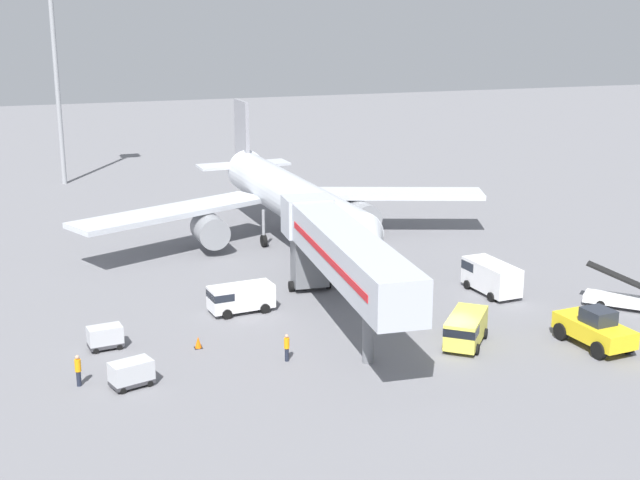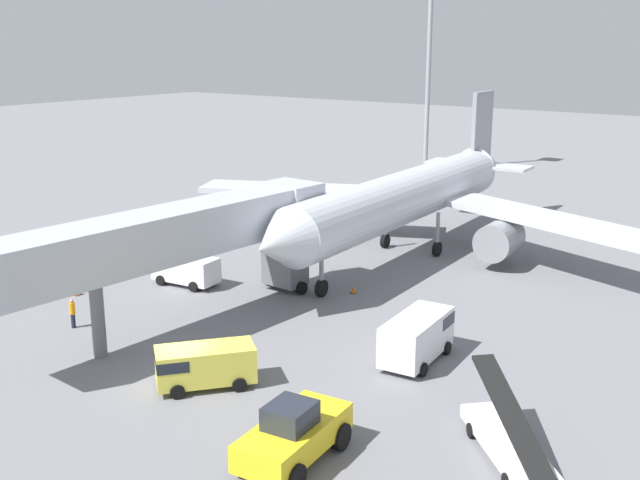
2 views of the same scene
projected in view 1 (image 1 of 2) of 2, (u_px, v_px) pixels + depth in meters
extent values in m
plane|color=slate|center=(453.00, 350.00, 53.81)|extent=(300.00, 300.00, 0.00)
cylinder|color=silver|center=(294.00, 199.00, 74.79)|extent=(5.21, 28.04, 3.83)
cone|color=silver|center=(369.00, 244.00, 60.79)|extent=(3.91, 3.48, 3.75)
cone|color=silver|center=(239.00, 164.00, 89.55)|extent=(3.89, 5.31, 3.63)
cube|color=gray|center=(242.00, 131.00, 87.47)|extent=(0.56, 4.05, 6.12)
cube|color=silver|center=(265.00, 163.00, 88.82)|extent=(4.73, 3.16, 0.24)
cube|color=silver|center=(221.00, 166.00, 87.20)|extent=(4.73, 3.16, 0.24)
cube|color=silver|center=(386.00, 194.00, 80.92)|extent=(18.18, 9.66, 0.44)
cube|color=silver|center=(171.00, 212.00, 73.80)|extent=(17.88, 11.16, 0.44)
cylinder|color=gray|center=(361.00, 216.00, 79.27)|extent=(2.85, 3.61, 2.68)
cylinder|color=gray|center=(210.00, 230.00, 74.30)|extent=(2.85, 3.61, 2.68)
cylinder|color=gray|center=(343.00, 261.00, 65.69)|extent=(0.28, 0.28, 2.79)
cylinder|color=black|center=(343.00, 278.00, 66.05)|extent=(0.40, 1.12, 1.10)
cylinder|color=gray|center=(311.00, 221.00, 77.74)|extent=(0.28, 0.28, 2.79)
cylinder|color=black|center=(311.00, 236.00, 78.10)|extent=(0.40, 1.12, 1.10)
cylinder|color=gray|center=(264.00, 225.00, 76.18)|extent=(0.28, 0.28, 2.79)
cylinder|color=black|center=(264.00, 241.00, 76.54)|extent=(0.40, 1.12, 1.10)
cube|color=#B2B7C1|center=(349.00, 255.00, 54.29)|extent=(4.32, 20.27, 2.70)
cube|color=red|center=(326.00, 257.00, 53.91)|extent=(1.15, 16.87, 0.44)
cube|color=#B2B7C1|center=(308.00, 216.00, 64.23)|extent=(3.63, 3.02, 2.84)
cube|color=#232833|center=(303.00, 209.00, 65.38)|extent=(3.31, 0.46, 0.90)
cube|color=slate|center=(310.00, 260.00, 64.52)|extent=(2.66, 1.96, 3.79)
cylinder|color=black|center=(291.00, 286.00, 64.66)|extent=(0.35, 0.82, 0.80)
cylinder|color=black|center=(328.00, 283.00, 65.37)|extent=(0.35, 0.82, 0.80)
cylinder|color=slate|center=(368.00, 329.00, 51.43)|extent=(0.70, 0.70, 4.19)
cube|color=yellow|center=(594.00, 330.00, 54.13)|extent=(2.80, 5.51, 1.08)
cube|color=#232833|center=(598.00, 316.00, 53.63)|extent=(1.77, 1.95, 0.90)
cylinder|color=black|center=(627.00, 345.00, 53.18)|extent=(0.51, 1.13, 1.10)
cylinder|color=black|center=(599.00, 350.00, 52.32)|extent=(0.51, 1.13, 1.10)
cylinder|color=black|center=(588.00, 326.00, 56.21)|extent=(0.51, 1.13, 1.10)
cylinder|color=black|center=(561.00, 331.00, 55.35)|extent=(0.51, 1.13, 1.10)
cube|color=white|center=(631.00, 302.00, 60.82)|extent=(5.60, 5.60, 0.55)
cube|color=black|center=(632.00, 283.00, 60.46)|extent=(5.09, 5.10, 2.18)
cylinder|color=black|center=(601.00, 305.00, 61.01)|extent=(0.58, 0.58, 0.60)
cylinder|color=black|center=(604.00, 298.00, 62.39)|extent=(0.58, 0.58, 0.60)
cube|color=#E5DB4C|center=(466.00, 328.00, 54.40)|extent=(4.36, 4.75, 1.66)
cube|color=#1E232D|center=(461.00, 331.00, 52.91)|extent=(2.44, 2.36, 0.53)
cylinder|color=black|center=(476.00, 349.00, 53.02)|extent=(0.70, 0.75, 0.68)
cylinder|color=black|center=(446.00, 345.00, 53.64)|extent=(0.70, 0.75, 0.68)
cylinder|color=black|center=(484.00, 333.00, 55.57)|extent=(0.70, 0.75, 0.68)
cylinder|color=black|center=(455.00, 330.00, 56.19)|extent=(0.70, 0.75, 0.68)
cube|color=white|center=(241.00, 297.00, 60.21)|extent=(4.62, 2.37, 1.63)
cube|color=#1E232D|center=(220.00, 295.00, 59.50)|extent=(1.63, 2.06, 0.52)
cylinder|color=black|center=(227.00, 314.00, 59.06)|extent=(0.71, 0.41, 0.68)
cylinder|color=black|center=(218.00, 306.00, 60.63)|extent=(0.71, 0.41, 0.68)
cylinder|color=black|center=(265.00, 308.00, 60.18)|extent=(0.71, 0.41, 0.68)
cylinder|color=black|center=(255.00, 300.00, 61.76)|extent=(0.71, 0.41, 0.68)
cube|color=white|center=(492.00, 276.00, 64.03)|extent=(2.48, 5.14, 2.03)
cube|color=#1E232D|center=(479.00, 264.00, 65.41)|extent=(2.21, 1.77, 0.65)
cylinder|color=black|center=(468.00, 285.00, 65.27)|extent=(0.43, 0.71, 0.68)
cylinder|color=black|center=(490.00, 281.00, 66.03)|extent=(0.43, 0.71, 0.68)
cylinder|color=black|center=(492.00, 297.00, 62.54)|extent=(0.43, 0.71, 0.68)
cylinder|color=black|center=(514.00, 293.00, 63.30)|extent=(0.43, 0.71, 0.68)
cube|color=#38383D|center=(106.00, 344.00, 53.94)|extent=(2.21, 1.48, 0.22)
cube|color=silver|center=(105.00, 335.00, 53.77)|extent=(2.21, 1.48, 1.06)
cylinder|color=black|center=(115.00, 341.00, 54.76)|extent=(0.37, 0.16, 0.36)
cylinder|color=black|center=(120.00, 347.00, 53.78)|extent=(0.37, 0.16, 0.36)
cylinder|color=black|center=(92.00, 345.00, 54.15)|extent=(0.37, 0.16, 0.36)
cylinder|color=black|center=(96.00, 351.00, 53.17)|extent=(0.37, 0.16, 0.36)
cube|color=#38383D|center=(132.00, 382.00, 48.59)|extent=(2.58, 1.94, 0.22)
cube|color=silver|center=(131.00, 371.00, 48.42)|extent=(2.58, 1.94, 1.10)
cylinder|color=black|center=(141.00, 376.00, 49.55)|extent=(0.38, 0.22, 0.36)
cylinder|color=black|center=(150.00, 384.00, 48.61)|extent=(0.38, 0.22, 0.36)
cylinder|color=black|center=(114.00, 383.00, 48.64)|extent=(0.38, 0.22, 0.36)
cylinder|color=black|center=(123.00, 391.00, 47.69)|extent=(0.38, 0.22, 0.36)
cylinder|color=#1E2333|center=(287.00, 355.00, 52.05)|extent=(0.33, 0.33, 0.82)
cylinder|color=orange|center=(287.00, 343.00, 51.86)|extent=(0.44, 0.44, 0.65)
sphere|color=tan|center=(287.00, 336.00, 51.74)|extent=(0.22, 0.22, 0.22)
cylinder|color=#1E2333|center=(79.00, 378.00, 48.64)|extent=(0.29, 0.29, 0.88)
cylinder|color=orange|center=(78.00, 365.00, 48.44)|extent=(0.39, 0.39, 0.70)
sphere|color=tan|center=(77.00, 357.00, 48.31)|extent=(0.24, 0.24, 0.24)
cube|color=black|center=(198.00, 348.00, 54.13)|extent=(0.49, 0.49, 0.03)
cone|color=orange|center=(198.00, 342.00, 54.03)|extent=(0.42, 0.42, 0.73)
cube|color=black|center=(351.00, 277.00, 68.16)|extent=(0.35, 0.35, 0.03)
cone|color=orange|center=(351.00, 274.00, 68.09)|extent=(0.30, 0.30, 0.52)
cylinder|color=#93969B|center=(57.00, 80.00, 100.53)|extent=(0.56, 0.56, 24.31)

